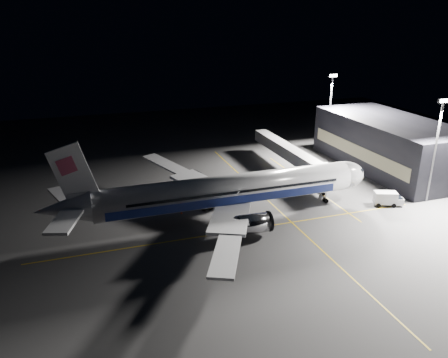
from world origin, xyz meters
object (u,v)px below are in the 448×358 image
floodlight_mast_north (330,106)px  safety_cone_a (181,212)px  safety_cone_c (239,192)px  airliner (223,191)px  safety_cone_b (234,186)px  jet_bridge (292,154)px  service_truck (388,198)px  floodlight_mast_south (437,142)px  baggage_tug (194,175)px

floodlight_mast_north → safety_cone_a: (-48.00, -27.99, -12.05)m
safety_cone_a → safety_cone_c: size_ratio=1.07×
airliner → safety_cone_b: 16.24m
jet_bridge → service_truck: size_ratio=5.84×
floodlight_mast_north → floodlight_mast_south: size_ratio=1.00×
floodlight_mast_north → safety_cone_b: (-34.00, -18.21, -12.10)m
floodlight_mast_north → safety_cone_b: size_ratio=38.08×
service_truck → safety_cone_c: (-25.39, 15.20, -1.20)m
service_truck → safety_cone_a: size_ratio=9.16×
service_truck → baggage_tug: size_ratio=1.75×
safety_cone_a → airliner: bearing=-30.0°
floodlight_mast_north → safety_cone_b: bearing=-151.8°
safety_cone_c → jet_bridge: bearing=26.4°
airliner → safety_cone_c: 13.12m
floodlight_mast_north → service_truck: floodlight_mast_north is taller
floodlight_mast_south → service_truck: 13.99m
floodlight_mast_north → service_truck: size_ratio=3.52×
floodlight_mast_north → safety_cone_c: (-34.16, -21.96, -12.07)m
airliner → floodlight_mast_north: 52.56m
airliner → safety_cone_c: airliner is taller
floodlight_mast_south → safety_cone_b: bearing=149.8°
floodlight_mast_north → safety_cone_a: 56.85m
jet_bridge → floodlight_mast_north: size_ratio=1.66×
safety_cone_b → safety_cone_a: bearing=-145.1°
safety_cone_a → safety_cone_b: (14.00, 9.78, -0.05)m
airliner → service_truck: (32.31, -5.17, -3.66)m
safety_cone_a → safety_cone_c: safety_cone_a is taller
floodlight_mast_north → floodlight_mast_south: bearing=-90.0°
floodlight_mast_south → safety_cone_a: floodlight_mast_south is taller
airliner → baggage_tug: bearing=89.4°
airliner → floodlight_mast_south: floodlight_mast_south is taller
floodlight_mast_south → safety_cone_c: size_ratio=34.39×
airliner → safety_cone_a: size_ratio=95.68×
service_truck → baggage_tug: 41.54m
jet_bridge → safety_cone_b: (-16.00, -4.28, -4.31)m
floodlight_mast_south → baggage_tug: size_ratio=6.15×
jet_bridge → safety_cone_c: (-16.16, -8.03, -4.28)m
airliner → floodlight_mast_south: (41.08, -6.01, 7.21)m
floodlight_mast_north → jet_bridge: bearing=-142.3°
baggage_tug → safety_cone_a: size_ratio=5.24×
baggage_tug → safety_cone_c: baggage_tug is taller
jet_bridge → safety_cone_b: bearing=-165.0°
safety_cone_a → baggage_tug: bearing=67.5°
baggage_tug → airliner: bearing=-113.0°
airliner → baggage_tug: size_ratio=18.28×
safety_cone_b → safety_cone_c: 3.75m
safety_cone_a → safety_cone_b: 17.08m
floodlight_mast_north → service_truck: bearing=-103.3°
jet_bridge → safety_cone_b: 17.11m
safety_cone_b → safety_cone_c: size_ratio=0.90×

